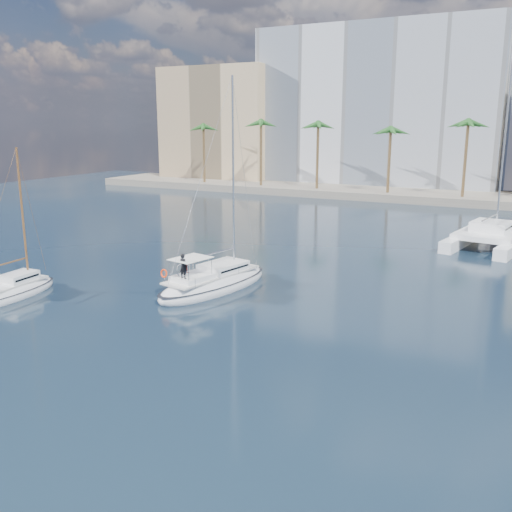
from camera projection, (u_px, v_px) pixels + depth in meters
The scene contains 10 objects.
ground at pixel (243, 312), 36.55m from camera, with size 160.00×160.00×0.00m, color black.
quay at pixel (430, 196), 89.07m from camera, with size 120.00×14.00×1.20m, color gray.
building_modern at pixel (380, 109), 101.73m from camera, with size 42.00×16.00×28.00m, color silver.
building_tan_left at pixel (224, 126), 112.44m from camera, with size 22.00×14.00×22.00m, color tan.
palm_left at pixel (229, 131), 98.65m from camera, with size 3.60×3.60×12.30m.
palm_centre at pixel (430, 133), 83.38m from camera, with size 3.60×3.60×12.30m.
main_sloop at pixel (214, 283), 41.33m from camera, with size 5.35×11.11×15.83m.
small_sloop at pixel (13, 291), 39.56m from camera, with size 2.85×7.66×10.82m.
catamaran at pixel (490, 235), 55.25m from camera, with size 7.88×12.87×17.57m.
seagull at pixel (214, 284), 41.25m from camera, with size 1.23×0.53×0.23m.
Camera 1 is at (16.77, -30.43, 11.92)m, focal length 40.00 mm.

